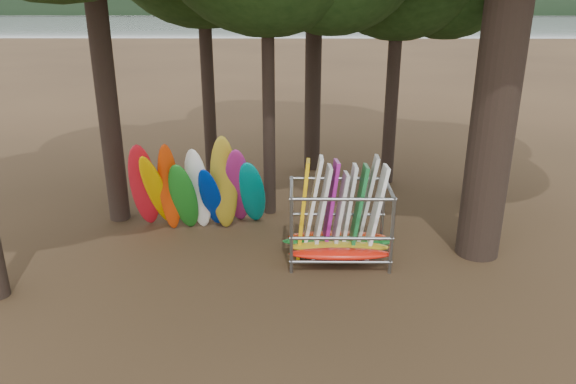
{
  "coord_description": "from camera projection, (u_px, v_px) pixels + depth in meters",
  "views": [
    {
      "loc": [
        -0.32,
        -12.98,
        6.88
      ],
      "look_at": [
        -0.45,
        1.5,
        1.4
      ],
      "focal_mm": 35.0,
      "sensor_mm": 36.0,
      "label": 1
    }
  ],
  "objects": [
    {
      "name": "ground",
      "position": [
        305.0,
        263.0,
        14.57
      ],
      "size": [
        120.0,
        120.0,
        0.0
      ],
      "primitive_type": "plane",
      "color": "#47331E",
      "rests_on": "ground"
    },
    {
      "name": "far_shore",
      "position": [
        294.0,
        5.0,
        116.74
      ],
      "size": [
        160.0,
        4.0,
        4.0
      ],
      "primitive_type": "cube",
      "color": "black",
      "rests_on": "ground"
    },
    {
      "name": "lake",
      "position": [
        295.0,
        38.0,
        70.69
      ],
      "size": [
        160.0,
        160.0,
        0.0
      ],
      "primitive_type": "plane",
      "color": "gray",
      "rests_on": "ground"
    },
    {
      "name": "storage_rack",
      "position": [
        339.0,
        225.0,
        14.46
      ],
      "size": [
        2.96,
        1.57,
        2.74
      ],
      "color": "slate",
      "rests_on": "ground"
    },
    {
      "name": "kayak_row",
      "position": [
        200.0,
        190.0,
        15.82
      ],
      "size": [
        3.95,
        2.25,
        3.19
      ],
      "color": "red",
      "rests_on": "ground"
    }
  ]
}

